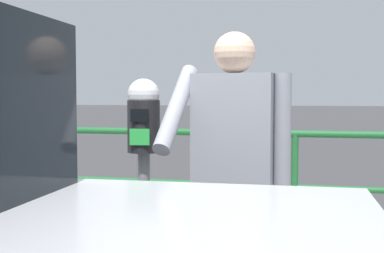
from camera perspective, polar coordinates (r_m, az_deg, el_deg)
The scene contains 3 objects.
parking_meter at distance 2.91m, azimuth -5.41°, elevation -2.05°, with size 0.19×0.20×1.44m.
pedestrian_at_meter at distance 2.80m, azimuth 4.68°, elevation -4.33°, with size 0.66×0.55×1.69m.
background_railing at distance 4.62m, azimuth -2.28°, elevation -3.89°, with size 24.06×0.06×1.05m.
Camera 1 is at (1.19, -2.30, 1.47)m, focal length 47.72 mm.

